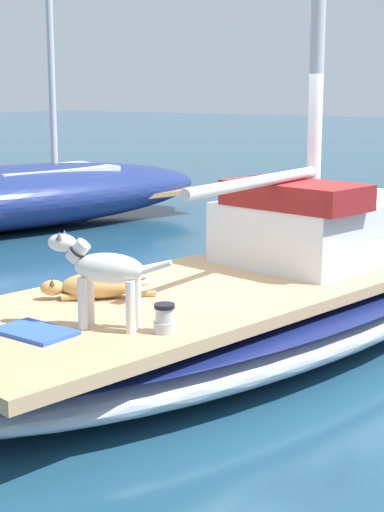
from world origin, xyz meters
The scene contains 9 objects.
ground_plane centered at (0.00, 0.00, 0.00)m, with size 120.00×120.00×0.00m, color navy.
sailboat_main centered at (0.00, 0.00, 0.34)m, with size 3.70×7.56×0.66m.
cabin_house centered at (0.20, 1.10, 1.01)m, with size 1.75×2.43×0.84m.
dog_white centered at (-0.02, -2.08, 1.08)m, with size 0.91×0.40×0.70m.
dog_tan centered at (-0.65, -1.49, 0.77)m, with size 0.77×0.69×0.22m.
deck_winch centered at (0.40, -1.92, 0.76)m, with size 0.16×0.16×0.21m.
coiled_rope centered at (-0.72, -0.88, 0.68)m, with size 0.32×0.32×0.04m, color beige.
deck_towel centered at (-0.34, -2.46, 0.68)m, with size 0.56×0.36×0.03m, color blue.
moored_boat_port_side centered at (-6.60, 3.20, 0.57)m, with size 4.22×8.03×7.09m.
Camera 1 is at (3.66, -6.27, 2.36)m, focal length 55.98 mm.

